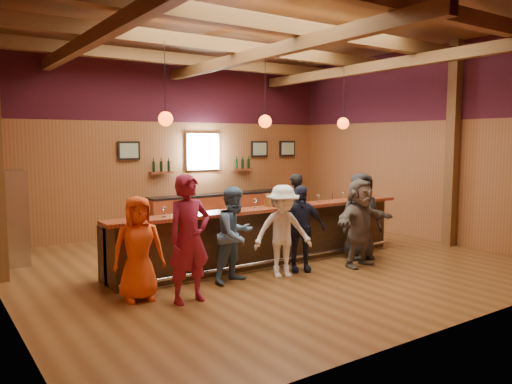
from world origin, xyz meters
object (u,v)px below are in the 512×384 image
Objects in this scene: customer_brown at (360,223)px; bartender at (295,209)px; ice_bucket at (271,200)px; customer_dark at (361,216)px; stainless_fridge at (6,218)px; bar_counter at (261,235)px; customer_white at (283,231)px; customer_redvest at (189,239)px; customer_denim at (235,235)px; back_bar_cabinet at (221,211)px; customer_navy at (300,228)px; customer_orange at (138,248)px; bottle_a at (298,197)px.

bartender is at bearing 77.23° from customer_brown.
customer_dark is at bearing -20.46° from ice_bucket.
stainless_fridge reaches higher than bartender.
customer_white reaches higher than bar_counter.
customer_redvest reaches higher than customer_denim.
customer_denim is at bearing -117.57° from back_bar_cabinet.
ice_bucket is at bearing 45.34° from bartender.
ice_bucket is at bearing -77.56° from bar_counter.
bar_counter is 3.76m from back_bar_cabinet.
bartender is at bearing 66.32° from customer_white.
back_bar_cabinet is 4.51m from customer_dark.
customer_white is at bearing 55.30° from bartender.
bar_counter is 1.47m from customer_denim.
customer_redvest is 1.20× the size of customer_navy.
customer_white reaches higher than customer_navy.
customer_orange is 4.61m from customer_dark.
customer_navy is at bearing -38.39° from stainless_fridge.
bar_counter is 4.81m from stainless_fridge.
customer_denim is 0.86m from customer_white.
customer_dark reaches higher than customer_orange.
bartender is at bearing -82.41° from back_bar_cabinet.
stainless_fridge is at bearing 156.66° from customer_white.
customer_dark is 1.79m from bartender.
ice_bucket is at bearing 21.92° from customer_orange.
bar_counter is 3.82× the size of customer_brown.
back_bar_cabinet is 5.04m from customer_denim.
customer_orange is 3.00m from customer_navy.
back_bar_cabinet is at bearing 51.32° from customer_redvest.
back_bar_cabinet is 4.91m from customer_brown.
customer_navy reaches higher than back_bar_cabinet.
stainless_fridge is at bearing 147.20° from ice_bucket.
customer_navy is 1.20m from customer_brown.
back_bar_cabinet is at bearing 47.16° from customer_denim.
customer_denim reaches higher than bar_counter.
customer_redvest is 2.46m from customer_navy.
customer_denim is 1.00× the size of customer_white.
customer_brown reaches higher than customer_navy.
customer_brown is at bearing -3.01° from customer_redvest.
stainless_fridge reaches higher than customer_orange.
customer_orange reaches higher than bottle_a.
customer_dark is at bearing 9.17° from customer_orange.
customer_brown reaches higher than back_bar_cabinet.
customer_redvest reaches higher than customer_orange.
customer_white is 0.93× the size of customer_dark.
customer_dark is 1.90m from ice_bucket.
customer_white is at bearing -105.65° from bar_counter.
ice_bucket is (0.05, -0.24, 0.70)m from bar_counter.
customer_redvest is 1.09× the size of customer_dark.
customer_dark reaches higher than back_bar_cabinet.
bottle_a is (0.77, -0.17, 0.72)m from bar_counter.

